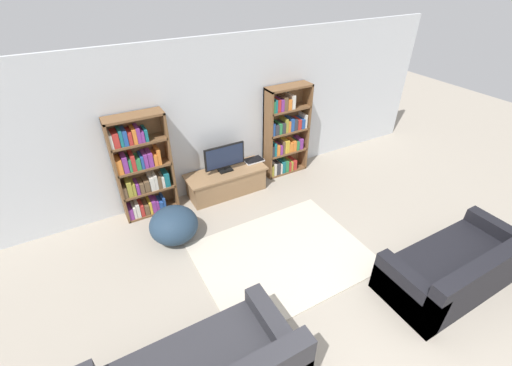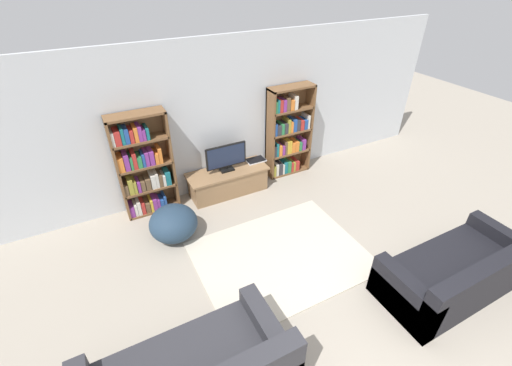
{
  "view_description": "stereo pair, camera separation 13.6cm",
  "coord_description": "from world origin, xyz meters",
  "px_view_note": "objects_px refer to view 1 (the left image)",
  "views": [
    {
      "loc": [
        -2.13,
        -0.74,
        3.57
      ],
      "look_at": [
        -0.04,
        3.0,
        0.7
      ],
      "focal_mm": 24.0,
      "sensor_mm": 36.0,
      "label": 1
    },
    {
      "loc": [
        -2.01,
        -0.81,
        3.57
      ],
      "look_at": [
        -0.04,
        3.0,
        0.7
      ],
      "focal_mm": 24.0,
      "sensor_mm": 36.0,
      "label": 2
    }
  ],
  "objects_px": {
    "television": "(225,158)",
    "couch_right_sofa": "(456,269)",
    "beanbag_ottoman": "(174,225)",
    "tv_stand": "(227,182)",
    "laptop": "(254,160)",
    "bookshelf_left": "(142,169)",
    "bookshelf_right": "(284,133)"
  },
  "relations": [
    {
      "from": "laptop",
      "to": "beanbag_ottoman",
      "type": "relative_size",
      "value": 0.49
    },
    {
      "from": "couch_right_sofa",
      "to": "tv_stand",
      "type": "bearing_deg",
      "value": 116.96
    },
    {
      "from": "bookshelf_left",
      "to": "couch_right_sofa",
      "type": "bearing_deg",
      "value": -48.59
    },
    {
      "from": "beanbag_ottoman",
      "to": "tv_stand",
      "type": "bearing_deg",
      "value": 30.95
    },
    {
      "from": "bookshelf_left",
      "to": "television",
      "type": "bearing_deg",
      "value": -5.09
    },
    {
      "from": "bookshelf_right",
      "to": "beanbag_ottoman",
      "type": "height_order",
      "value": "bookshelf_right"
    },
    {
      "from": "bookshelf_right",
      "to": "television",
      "type": "xyz_separation_m",
      "value": [
        -1.28,
        -0.12,
        -0.11
      ]
    },
    {
      "from": "television",
      "to": "couch_right_sofa",
      "type": "height_order",
      "value": "television"
    },
    {
      "from": "television",
      "to": "couch_right_sofa",
      "type": "xyz_separation_m",
      "value": [
        1.67,
        -3.3,
        -0.44
      ]
    },
    {
      "from": "bookshelf_left",
      "to": "laptop",
      "type": "relative_size",
      "value": 4.91
    },
    {
      "from": "laptop",
      "to": "television",
      "type": "bearing_deg",
      "value": -174.28
    },
    {
      "from": "bookshelf_left",
      "to": "television",
      "type": "relative_size",
      "value": 2.36
    },
    {
      "from": "bookshelf_left",
      "to": "laptop",
      "type": "height_order",
      "value": "bookshelf_left"
    },
    {
      "from": "couch_right_sofa",
      "to": "beanbag_ottoman",
      "type": "bearing_deg",
      "value": 138.02
    },
    {
      "from": "bookshelf_right",
      "to": "beanbag_ottoman",
      "type": "xyz_separation_m",
      "value": [
        -2.47,
        -0.85,
        -0.55
      ]
    },
    {
      "from": "television",
      "to": "couch_right_sofa",
      "type": "relative_size",
      "value": 0.37
    },
    {
      "from": "bookshelf_right",
      "to": "television",
      "type": "distance_m",
      "value": 1.29
    },
    {
      "from": "tv_stand",
      "to": "laptop",
      "type": "height_order",
      "value": "laptop"
    },
    {
      "from": "television",
      "to": "beanbag_ottoman",
      "type": "height_order",
      "value": "television"
    },
    {
      "from": "laptop",
      "to": "beanbag_ottoman",
      "type": "height_order",
      "value": "beanbag_ottoman"
    },
    {
      "from": "beanbag_ottoman",
      "to": "bookshelf_left",
      "type": "bearing_deg",
      "value": 100.82
    },
    {
      "from": "television",
      "to": "couch_right_sofa",
      "type": "bearing_deg",
      "value": -63.19
    },
    {
      "from": "television",
      "to": "laptop",
      "type": "bearing_deg",
      "value": 5.72
    },
    {
      "from": "beanbag_ottoman",
      "to": "couch_right_sofa",
      "type": "bearing_deg",
      "value": -41.98
    },
    {
      "from": "television",
      "to": "bookshelf_right",
      "type": "bearing_deg",
      "value": 5.35
    },
    {
      "from": "beanbag_ottoman",
      "to": "laptop",
      "type": "bearing_deg",
      "value": 23.97
    },
    {
      "from": "tv_stand",
      "to": "couch_right_sofa",
      "type": "xyz_separation_m",
      "value": [
        1.67,
        -3.28,
        0.04
      ]
    },
    {
      "from": "bookshelf_left",
      "to": "couch_right_sofa",
      "type": "height_order",
      "value": "bookshelf_left"
    },
    {
      "from": "laptop",
      "to": "beanbag_ottoman",
      "type": "bearing_deg",
      "value": -156.03
    },
    {
      "from": "tv_stand",
      "to": "laptop",
      "type": "bearing_deg",
      "value": 7.7
    },
    {
      "from": "laptop",
      "to": "couch_right_sofa",
      "type": "height_order",
      "value": "couch_right_sofa"
    },
    {
      "from": "beanbag_ottoman",
      "to": "television",
      "type": "bearing_deg",
      "value": 31.68
    }
  ]
}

